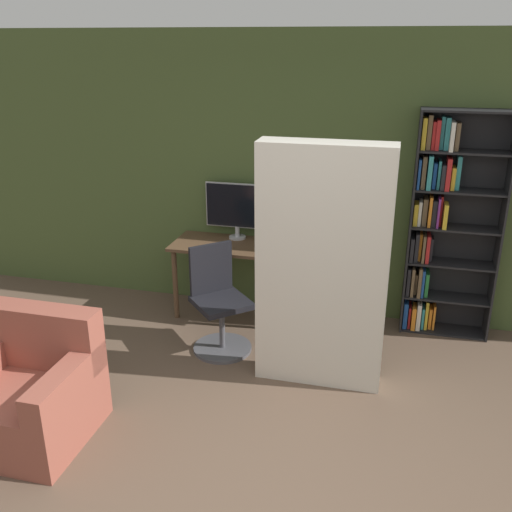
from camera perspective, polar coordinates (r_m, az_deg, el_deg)
wall_back at (r=5.46m, az=7.80°, el=7.47°), size 8.00×0.06×2.70m
desk at (r=5.55m, az=-2.36°, el=0.10°), size 1.16×0.57×0.74m
monitor at (r=5.59m, az=-1.90°, el=4.89°), size 0.63×0.17×0.56m
office_chair at (r=5.04m, az=-3.73°, el=-5.26°), size 0.62×0.62×0.94m
bookshelf at (r=5.39m, az=18.21°, el=3.11°), size 0.78×0.29×2.05m
mattress_near at (r=4.35m, az=6.69°, el=-1.31°), size 0.99×0.27×1.93m
armchair at (r=4.34m, az=-21.73°, el=-12.49°), size 0.85×0.80×0.85m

